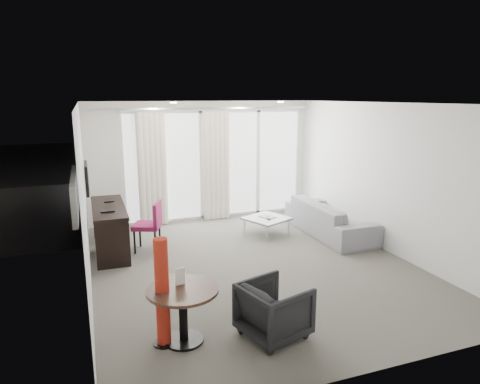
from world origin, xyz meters
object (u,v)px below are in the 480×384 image
object	(u,v)px
sofa	(329,218)
round_table	(183,315)
tub_armchair	(274,310)
rattan_chair_a	(218,189)
desk	(110,229)
desk_chair	(147,226)
coffee_table	(267,226)
red_lamp	(162,293)
rattan_chair_b	(235,181)

from	to	relation	value
sofa	round_table	bearing A→B (deg)	127.96
tub_armchair	rattan_chair_a	bearing A→B (deg)	-27.55
desk	sofa	size ratio (longest dim) A/B	0.78
sofa	desk_chair	bearing A→B (deg)	85.20
coffee_table	sofa	world-z (taller)	sofa
desk_chair	rattan_chair_a	world-z (taller)	desk_chair
red_lamp	coffee_table	bearing A→B (deg)	50.54
red_lamp	sofa	bearing A→B (deg)	36.09
desk_chair	tub_armchair	xyz separation A→B (m)	(0.97, -3.33, -0.13)
coffee_table	sofa	size ratio (longest dim) A/B	0.34
desk_chair	rattan_chair_a	size ratio (longest dim) A/B	1.08
round_table	rattan_chair_b	bearing A→B (deg)	66.12
round_table	red_lamp	xyz separation A→B (m)	(-0.22, 0.03, 0.30)
desk_chair	coffee_table	world-z (taller)	desk_chair
desk_chair	red_lamp	bearing A→B (deg)	-72.86
coffee_table	rattan_chair_b	world-z (taller)	rattan_chair_b
tub_armchair	sofa	size ratio (longest dim) A/B	0.31
red_lamp	sofa	xyz separation A→B (m)	(3.81, 2.77, -0.29)
rattan_chair_a	desk	bearing A→B (deg)	-153.35
desk	red_lamp	bearing A→B (deg)	-83.45
desk_chair	sofa	bearing A→B (deg)	17.04
rattan_chair_b	desk	bearing A→B (deg)	-146.75
desk	rattan_chair_b	size ratio (longest dim) A/B	2.18
desk_chair	rattan_chair_b	world-z (taller)	desk_chair
sofa	tub_armchair	bearing A→B (deg)	139.54
red_lamp	rattan_chair_a	bearing A→B (deg)	67.34
coffee_table	red_lamp	bearing A→B (deg)	-129.46
desk	sofa	bearing A→B (deg)	-6.36
desk	sofa	distance (m)	4.20
red_lamp	rattan_chair_a	size ratio (longest dim) A/B	1.51
tub_armchair	round_table	bearing A→B (deg)	60.48
sofa	rattan_chair_a	bearing A→B (deg)	25.08
desk_chair	tub_armchair	world-z (taller)	desk_chair
desk_chair	rattan_chair_a	distance (m)	3.45
round_table	rattan_chair_a	xyz separation A→B (m)	(2.19, 5.79, 0.09)
desk_chair	tub_armchair	distance (m)	3.47
round_table	red_lamp	distance (m)	0.37
rattan_chair_b	round_table	bearing A→B (deg)	-124.63
sofa	rattan_chair_a	xyz separation A→B (m)	(-1.40, 2.99, 0.08)
coffee_table	sofa	distance (m)	1.26
red_lamp	rattan_chair_b	distance (m)	7.39
round_table	sofa	xyz separation A→B (m)	(3.59, 2.80, 0.01)
red_lamp	sofa	size ratio (longest dim) A/B	0.55
red_lamp	sofa	world-z (taller)	red_lamp
red_lamp	tub_armchair	distance (m)	1.28
desk	rattan_chair_b	bearing A→B (deg)	44.00
tub_armchair	sofa	world-z (taller)	sofa
tub_armchair	coffee_table	distance (m)	3.72
desk	red_lamp	xyz separation A→B (m)	(0.37, -3.24, 0.21)
sofa	rattan_chair_b	xyz separation A→B (m)	(-0.62, 3.90, 0.08)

